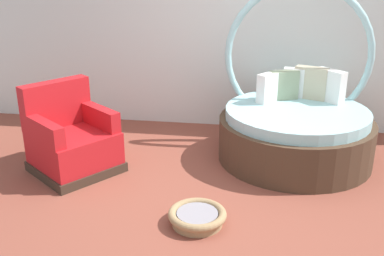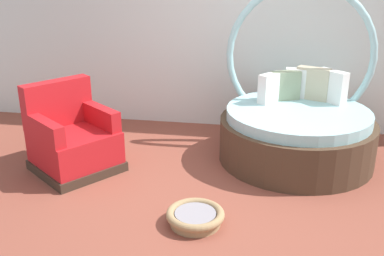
% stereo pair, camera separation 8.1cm
% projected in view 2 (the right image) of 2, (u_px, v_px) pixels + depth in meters
% --- Properties ---
extents(ground_plane, '(8.00, 8.00, 0.02)m').
position_uv_depth(ground_plane, '(217.00, 201.00, 4.35)').
color(ground_plane, brown).
extents(back_wall, '(8.00, 0.12, 2.92)m').
position_uv_depth(back_wall, '(239.00, 17.00, 5.80)').
color(back_wall, silver).
rests_on(back_wall, ground_plane).
extents(round_daybed, '(1.72, 1.72, 1.95)m').
position_uv_depth(round_daybed, '(297.00, 124.00, 5.15)').
color(round_daybed, '#473323').
rests_on(round_daybed, ground_plane).
extents(red_armchair, '(1.12, 1.12, 0.94)m').
position_uv_depth(red_armchair, '(72.00, 140.00, 4.89)').
color(red_armchair, '#38281E').
rests_on(red_armchair, ground_plane).
extents(pet_basket, '(0.51, 0.51, 0.13)m').
position_uv_depth(pet_basket, '(195.00, 217.00, 3.94)').
color(pet_basket, '#9E7F56').
rests_on(pet_basket, ground_plane).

